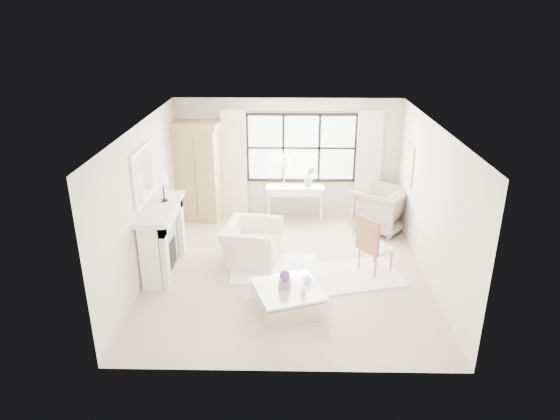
{
  "coord_description": "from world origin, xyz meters",
  "views": [
    {
      "loc": [
        0.04,
        -8.1,
        4.48
      ],
      "look_at": [
        -0.13,
        0.2,
        1.12
      ],
      "focal_mm": 32.0,
      "sensor_mm": 36.0,
      "label": 1
    }
  ],
  "objects_px": {
    "club_armchair": "(252,243)",
    "console_table": "(295,202)",
    "armoire": "(198,170)",
    "coffee_table": "(288,299)"
  },
  "relations": [
    {
      "from": "console_table",
      "to": "club_armchair",
      "type": "xyz_separation_m",
      "value": [
        -0.84,
        -2.04,
        -0.03
      ]
    },
    {
      "from": "armoire",
      "to": "console_table",
      "type": "height_order",
      "value": "armoire"
    },
    {
      "from": "console_table",
      "to": "coffee_table",
      "type": "distance_m",
      "value": 3.72
    },
    {
      "from": "club_armchair",
      "to": "coffee_table",
      "type": "bearing_deg",
      "value": -146.4
    },
    {
      "from": "console_table",
      "to": "club_armchair",
      "type": "relative_size",
      "value": 1.15
    },
    {
      "from": "armoire",
      "to": "console_table",
      "type": "relative_size",
      "value": 1.72
    },
    {
      "from": "console_table",
      "to": "club_armchair",
      "type": "distance_m",
      "value": 2.21
    },
    {
      "from": "club_armchair",
      "to": "console_table",
      "type": "bearing_deg",
      "value": -11.61
    },
    {
      "from": "club_armchair",
      "to": "coffee_table",
      "type": "xyz_separation_m",
      "value": [
        0.71,
        -1.67,
        -0.19
      ]
    },
    {
      "from": "armoire",
      "to": "club_armchair",
      "type": "distance_m",
      "value": 2.59
    }
  ]
}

